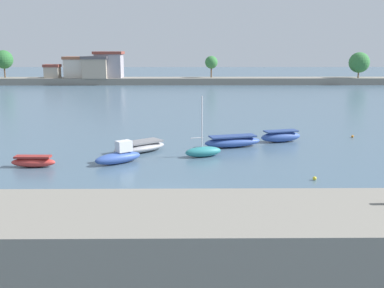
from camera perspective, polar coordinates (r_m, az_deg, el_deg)
The scene contains 11 objects.
ground_plane at distance 27.90m, azimuth -3.20°, elevation -7.19°, with size 400.00×400.00×0.00m, color #476075.
seawall_embankment at distance 19.53m, azimuth -4.39°, elevation -11.88°, with size 80.22×5.80×2.56m, color gray.
moored_boat_0 at distance 37.54m, azimuth -19.55°, elevation -2.13°, with size 3.51×1.06×0.91m.
moored_boat_1 at distance 36.95m, azimuth -9.26°, elevation -1.51°, with size 4.01×3.36×1.82m.
moored_boat_2 at distance 40.69m, azimuth -6.69°, elevation -0.38°, with size 5.30×4.68×0.99m.
moored_boat_3 at distance 38.73m, azimuth 1.43°, elevation -0.93°, with size 3.45×2.15×5.27m.
moored_boat_4 at distance 42.64m, azimuth 5.19°, elevation 0.31°, with size 5.75×2.97×1.11m.
moored_boat_5 at distance 45.67m, azimuth 11.22°, elevation 0.96°, with size 4.43×2.39×1.17m.
mooring_buoy_0 at distance 33.12m, azimuth 15.33°, elevation -4.23°, with size 0.28×0.28×0.28m, color yellow.
mooring_buoy_1 at distance 49.96m, azimuth 19.73°, elevation 0.92°, with size 0.26×0.26×0.26m, color orange.
distant_shoreline at distance 117.81m, azimuth -3.75°, elevation 8.76°, with size 131.72×7.82×8.72m.
Camera 1 is at (1.29, -26.30, 9.21)m, focal length 41.93 mm.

